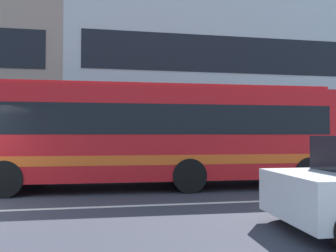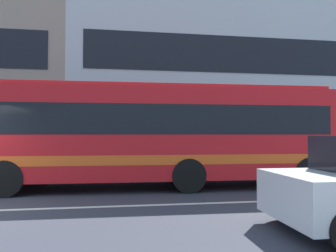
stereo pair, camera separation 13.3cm
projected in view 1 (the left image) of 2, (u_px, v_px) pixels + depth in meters
apartment_block_right at (240, 83)px, 25.26m from camera, size 25.58×9.61×11.70m
transit_bus at (162, 132)px, 10.34m from camera, size 10.84×2.90×3.21m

